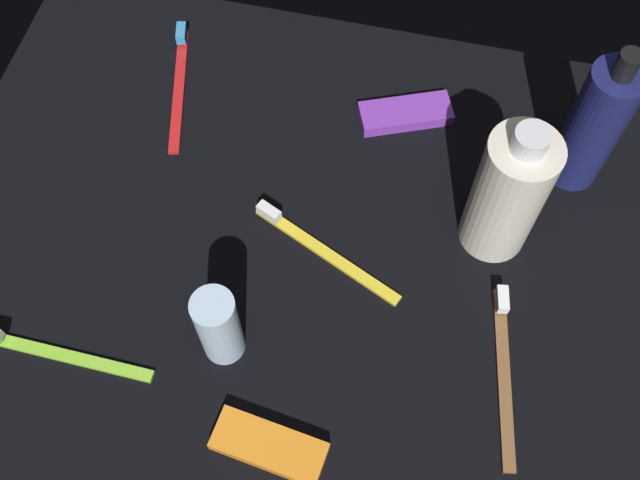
{
  "coord_description": "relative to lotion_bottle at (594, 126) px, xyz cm",
  "views": [
    {
      "loc": [
        7.86,
        -33.96,
        70.07
      ],
      "look_at": [
        0.0,
        0.0,
        3.0
      ],
      "focal_mm": 42.22,
      "sensor_mm": 36.0,
      "label": 1
    }
  ],
  "objects": [
    {
      "name": "ground_plane",
      "position": [
        -24.64,
        -16.25,
        -8.84
      ],
      "size": [
        84.0,
        64.0,
        1.2
      ],
      "primitive_type": "cube",
      "color": "black"
    },
    {
      "name": "lotion_bottle",
      "position": [
        0.0,
        0.0,
        0.0
      ],
      "size": [
        5.52,
        5.52,
        18.77
      ],
      "color": "navy",
      "rests_on": "ground_plane"
    },
    {
      "name": "bodywash_bottle",
      "position": [
        -7.56,
        -9.89,
        -0.1
      ],
      "size": [
        6.94,
        6.94,
        17.96
      ],
      "color": "silver",
      "rests_on": "ground_plane"
    },
    {
      "name": "deodorant_stick",
      "position": [
        -31.44,
        -28.17,
        -3.09
      ],
      "size": [
        4.04,
        4.04,
        10.3
      ],
      "primitive_type": "cylinder",
      "color": "silver",
      "rests_on": "ground_plane"
    },
    {
      "name": "toothbrush_red",
      "position": [
        -45.81,
        1.9,
        -7.63
      ],
      "size": [
        5.58,
        17.74,
        2.1
      ],
      "color": "red",
      "rests_on": "ground_plane"
    },
    {
      "name": "toothbrush_yellow",
      "position": [
        -24.96,
        -16.02,
        -7.63
      ],
      "size": [
        16.95,
        8.36,
        2.1
      ],
      "color": "yellow",
      "rests_on": "ground_plane"
    },
    {
      "name": "toothbrush_lime",
      "position": [
        -47.38,
        -32.75,
        -7.63
      ],
      "size": [
        18.01,
        1.43,
        2.1
      ],
      "color": "#8CD133",
      "rests_on": "ground_plane"
    },
    {
      "name": "toothbrush_brown",
      "position": [
        -4.67,
        -24.14,
        -7.63
      ],
      "size": [
        4.23,
        17.94,
        2.1
      ],
      "color": "brown",
      "rests_on": "ground_plane"
    },
    {
      "name": "snack_bar_purple",
      "position": [
        -19.06,
        2.93,
        -7.49
      ],
      "size": [
        11.14,
        7.69,
        1.5
      ],
      "primitive_type": "cube",
      "rotation": [
        0.0,
        0.0,
        0.39
      ],
      "color": "purple",
      "rests_on": "ground_plane"
    },
    {
      "name": "snack_bar_orange",
      "position": [
        -24.88,
        -36.78,
        -7.49
      ],
      "size": [
        10.81,
        5.25,
        1.5
      ],
      "primitive_type": "cube",
      "rotation": [
        0.0,
        0.0,
        -0.12
      ],
      "color": "orange",
      "rests_on": "ground_plane"
    }
  ]
}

